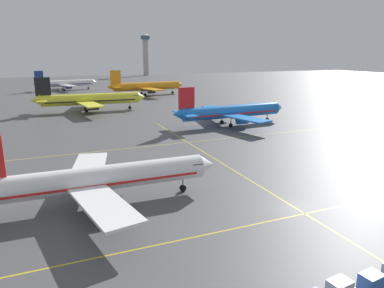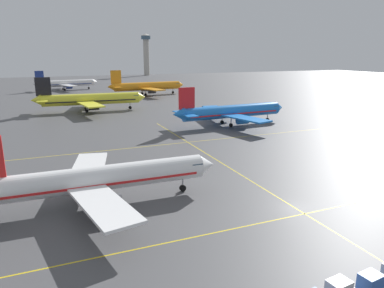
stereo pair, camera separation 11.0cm
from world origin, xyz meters
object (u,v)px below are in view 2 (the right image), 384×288
control_tower (146,51)px  airliner_far_right_stand (66,83)px  airliner_third_row (90,99)px  airliner_second_row (231,112)px  baggage_cart_row_middle (371,283)px  airliner_far_left_stand (147,86)px  airliner_front_gate (98,179)px

control_tower → airliner_far_right_stand: bearing=-125.0°
airliner_far_right_stand → airliner_third_row: bearing=-87.6°
airliner_second_row → airliner_far_right_stand: (-37.79, 122.32, -0.17)m
airliner_third_row → airliner_far_right_stand: size_ratio=1.13×
airliner_far_right_stand → baggage_cart_row_middle: airliner_far_right_stand is taller
airliner_second_row → control_tower: control_tower is taller
airliner_far_left_stand → airliner_second_row: bearing=-88.4°
control_tower → baggage_cart_row_middle: bearing=-101.9°
airliner_far_right_stand → control_tower: 135.52m
airliner_far_left_stand → airliner_far_right_stand: airliner_far_left_stand is taller
airliner_front_gate → airliner_second_row: size_ratio=0.94×
airliner_front_gate → control_tower: control_tower is taller
airliner_second_row → airliner_far_left_stand: size_ratio=0.93×
airliner_far_right_stand → baggage_cart_row_middle: bearing=-86.0°
airliner_third_row → airliner_far_left_stand: airliner_third_row is taller
airliner_far_left_stand → baggage_cart_row_middle: size_ratio=14.00×
airliner_second_row → baggage_cart_row_middle: bearing=-109.2°
airliner_front_gate → airliner_far_right_stand: bearing=88.1°
airliner_second_row → airliner_far_right_stand: size_ratio=1.05×
airliner_far_left_stand → control_tower: (41.51, 149.99, 17.24)m
airliner_second_row → airliner_far_right_stand: bearing=107.2°
airliner_third_row → control_tower: size_ratio=1.07×
airliner_front_gate → airliner_far_right_stand: 164.16m
airliner_far_left_stand → airliner_far_right_stand: bearing=131.7°
airliner_far_left_stand → control_tower: size_ratio=1.07×
airliner_front_gate → control_tower: (82.58, 274.18, 17.77)m
baggage_cart_row_middle → control_tower: size_ratio=0.08×
baggage_cart_row_middle → control_tower: control_tower is taller
airliner_third_row → airliner_second_row: bearing=-50.3°
airliner_far_right_stand → control_tower: bearing=55.0°
airliner_far_left_stand → airliner_third_row: bearing=-128.0°
airliner_far_left_stand → airliner_far_right_stand: (-35.48, 39.88, -0.48)m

